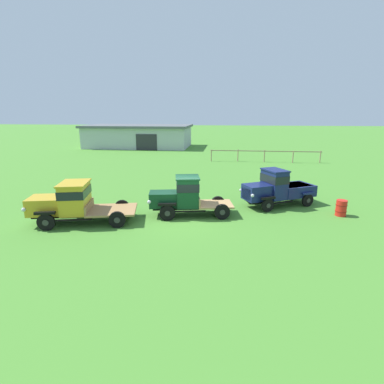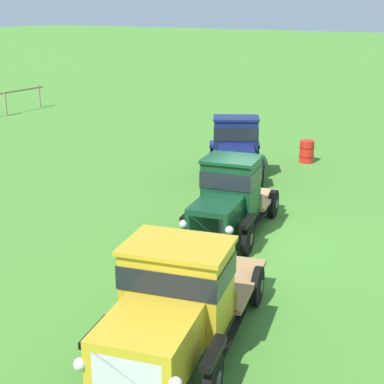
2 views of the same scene
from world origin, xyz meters
TOP-DOWN VIEW (x-y plane):
  - ground_plane at (0.00, 0.00)m, footprint 240.00×240.00m
  - farm_shed at (-12.35, 33.68)m, footprint 16.77×9.64m
  - paddock_fence at (6.50, 20.15)m, footprint 12.54×0.63m
  - vintage_truck_foreground_near at (-5.66, -1.06)m, footprint 5.65×3.11m
  - vintage_truck_second_in_line at (-0.08, 0.74)m, footprint 4.82×2.40m
  - vintage_truck_midrow_center at (5.31, 3.26)m, footprint 4.78×3.50m
  - oil_drum_beside_row at (8.56, 1.70)m, footprint 0.60×0.60m

SIDE VIEW (x-z plane):
  - ground_plane at x=0.00m, z-range 0.00..0.00m
  - oil_drum_beside_row at x=8.56m, z-range 0.00..0.89m
  - paddock_fence at x=6.50m, z-range 0.29..1.66m
  - vintage_truck_midrow_center at x=5.31m, z-range -0.04..2.22m
  - vintage_truck_foreground_near at x=-5.66m, z-range 0.06..2.20m
  - vintage_truck_second_in_line at x=-0.08m, z-range 0.03..2.23m
  - farm_shed at x=-12.35m, z-range 0.02..3.57m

